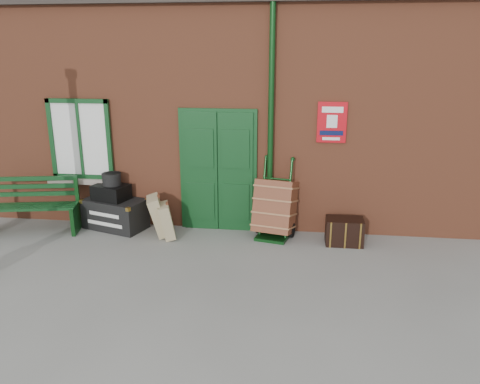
% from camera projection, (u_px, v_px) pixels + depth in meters
% --- Properties ---
extents(ground, '(80.00, 80.00, 0.00)m').
position_uv_depth(ground, '(222.00, 262.00, 7.45)').
color(ground, gray).
rests_on(ground, ground).
extents(station_building, '(10.30, 4.30, 4.36)m').
position_uv_depth(station_building, '(247.00, 102.00, 10.14)').
color(station_building, brown).
rests_on(station_building, ground).
extents(bench, '(1.77, 0.86, 1.05)m').
position_uv_depth(bench, '(30.00, 204.00, 8.59)').
color(bench, '#103C19').
rests_on(bench, ground).
extents(houdini_trunk, '(1.26, 0.93, 0.56)m').
position_uv_depth(houdini_trunk, '(115.00, 214.00, 8.83)').
color(houdini_trunk, black).
rests_on(houdini_trunk, ground).
extents(strongbox, '(0.73, 0.62, 0.28)m').
position_uv_depth(strongbox, '(111.00, 192.00, 8.71)').
color(strongbox, black).
rests_on(strongbox, houdini_trunk).
extents(hatbox, '(0.43, 0.43, 0.23)m').
position_uv_depth(hatbox, '(112.00, 179.00, 8.64)').
color(hatbox, black).
rests_on(hatbox, strongbox).
extents(suitcase_back, '(0.53, 0.61, 0.75)m').
position_uv_depth(suitcase_back, '(158.00, 216.00, 8.46)').
color(suitcase_back, tan).
rests_on(suitcase_back, ground).
extents(suitcase_front, '(0.43, 0.53, 0.64)m').
position_uv_depth(suitcase_front, '(167.00, 221.00, 8.36)').
color(suitcase_front, tan).
rests_on(suitcase_front, ground).
extents(porter_trolley, '(0.82, 0.87, 1.41)m').
position_uv_depth(porter_trolley, '(275.00, 207.00, 8.36)').
color(porter_trolley, '#0D3612').
rests_on(porter_trolley, ground).
extents(dark_trunk, '(0.64, 0.42, 0.46)m').
position_uv_depth(dark_trunk, '(344.00, 231.00, 8.11)').
color(dark_trunk, black).
rests_on(dark_trunk, ground).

